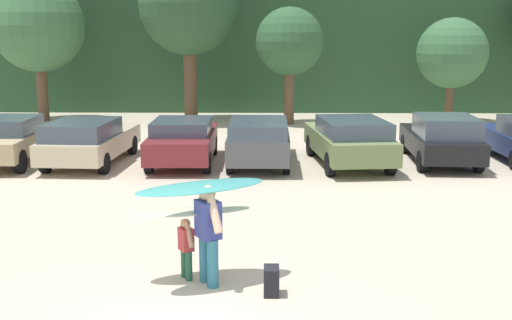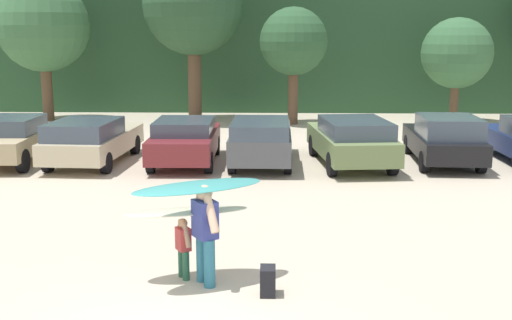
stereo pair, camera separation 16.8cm
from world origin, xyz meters
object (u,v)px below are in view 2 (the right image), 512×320
Objects in this scene: parked_car_black at (444,139)px; backpack_dropped at (268,281)px; parked_car_olive_green at (352,140)px; parked_car_maroon at (185,140)px; parked_car_champagne at (91,140)px; person_adult at (205,229)px; parked_car_tan at (11,139)px; surfboard_cream at (186,211)px; surfboard_teal at (198,187)px; person_child at (183,245)px; parked_car_dark_gray at (261,139)px.

backpack_dropped is (-5.36, -10.12, -0.57)m from parked_car_black.
parked_car_maroon is at bearing 81.58° from parked_car_olive_green.
parked_car_champagne is at bearing 91.48° from parked_car_maroon.
backpack_dropped is (1.01, -0.40, -0.71)m from person_adult.
parked_car_tan reaches higher than surfboard_cream.
surfboard_cream is at bearing 151.01° from parked_car_olive_green.
surfboard_cream is at bearing -73.71° from surfboard_teal.
backpack_dropped is at bearing 124.50° from person_child.
person_adult is (1.65, -9.59, 0.19)m from parked_car_maroon.
person_child is 1.58m from backpack_dropped.
surfboard_teal is at bearing -151.20° from parked_car_champagne.
parked_car_olive_green is 2.92m from parked_car_black.
backpack_dropped is at bearing 154.93° from parked_car_black.
person_adult is 0.48m from surfboard_cream.
parked_car_maroon is 0.90× the size of parked_car_olive_green.
parked_car_maroon reaches higher than person_child.
backpack_dropped is at bearing -142.60° from parked_car_tan.
surfboard_teal is at bearing 119.49° from surfboard_cream.
parked_car_tan is 3.87× the size of person_child.
parked_car_tan is at bearing -68.46° from surfboard_cream.
backpack_dropped is (0.30, -9.92, -0.58)m from parked_car_dark_gray.
parked_car_tan reaches higher than parked_car_champagne.
parked_car_champagne is 10.51m from person_adult.
parked_car_olive_green is at bearing 75.90° from backpack_dropped.
parked_car_olive_green reaches higher than person_child.
person_child is (-6.77, -9.49, -0.21)m from parked_car_black.
person_adult reaches higher than parked_car_champagne.
person_child is 0.49× the size of surfboard_cream.
parked_car_olive_green is (8.03, -0.07, 0.05)m from parked_car_champagne.
parked_car_dark_gray is 9.31m from surfboard_cream.
parked_car_maroon is at bearing -90.40° from parked_car_tan.
parked_car_tan reaches higher than person_child.
parked_car_dark_gray is 9.55m from person_adult.
parked_car_black is 2.74× the size of person_adult.
person_adult is (-3.47, -9.40, 0.12)m from parked_car_olive_green.
parked_car_black reaches higher than person_child.
parked_car_maroon is at bearing -111.48° from person_adult.
parked_car_champagne is 10.50× the size of backpack_dropped.
parked_car_dark_gray is 2.24× the size of surfboard_cream.
parked_car_dark_gray is 10.55× the size of backpack_dropped.
person_adult is (-0.71, -9.52, 0.14)m from parked_car_dark_gray.
person_adult reaches higher than person_child.
parked_car_dark_gray is at bearing -128.05° from person_child.
person_child is at bearing -152.22° from parked_car_champagne.
person_adult is at bearing 158.29° from backpack_dropped.
parked_car_olive_green is at bearing -86.98° from parked_car_champagne.
parked_car_dark_gray is 5.66m from parked_car_black.
parked_car_dark_gray is 2.76m from parked_car_olive_green.
surfboard_teal is at bearing 114.96° from person_child.
person_adult is 0.69m from surfboard_teal.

